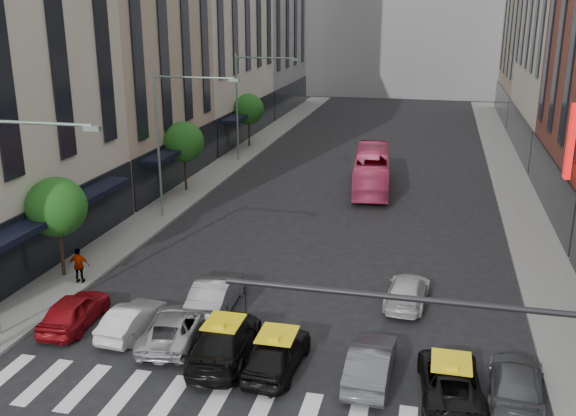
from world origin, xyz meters
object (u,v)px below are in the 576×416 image
Objects in this scene: streetlamp_near at (2,199)px; pedestrian_far at (79,265)px; taxi_center at (277,352)px; car_red at (74,310)px; bus at (372,170)px; streetlamp_mid at (172,126)px; taxi_left at (224,340)px; streetlamp_far at (248,93)px; car_white_front at (132,319)px.

streetlamp_near reaches higher than pedestrian_far.
car_red is at bearing -4.82° from taxi_center.
bus is at bearing -131.10° from pedestrian_far.
streetlamp_near is at bearing -90.00° from streetlamp_mid.
streetlamp_far is at bearing -79.95° from taxi_left.
streetlamp_mid is at bearing 36.26° from bus.
streetlamp_near reaches higher than car_white_front.
streetlamp_near is 0.87× the size of bus.
car_red is 9.21m from taxi_center.
streetlamp_near reaches higher than car_red.
car_red is (1.49, -14.40, -5.21)m from streetlamp_mid.
streetlamp_mid is 15.60m from bus.
streetlamp_mid is at bearing -90.00° from streetlamp_far.
taxi_center is at bearing 83.61° from bus.
bus reaches higher than taxi_left.
car_white_front is at bearing 129.17° from pedestrian_far.
pedestrian_far is at bearing -21.08° from taxi_center.
car_white_front is at bearing 68.72° from bus.
pedestrian_far is (-11.73, -20.48, -0.42)m from bus.
car_red is 0.79× the size of taxi_left.
streetlamp_mid is at bearing -52.21° from taxi_center.
streetlamp_far is 31.16m from car_white_front.
car_white_front is (4.13, -14.43, -5.29)m from streetlamp_mid.
taxi_left is (6.95, -1.07, 0.06)m from car_red.
streetlamp_near reaches higher than bus.
streetlamp_far is (0.00, 16.00, 0.00)m from streetlamp_mid.
taxi_left is at bearing 78.75° from bus.
streetlamp_near is 1.00× the size of streetlamp_far.
taxi_left is at bearing -74.98° from streetlamp_far.
bus is (0.66, 25.64, 0.72)m from taxi_center.
bus is (11.26, 25.84, -4.47)m from streetlamp_near.
streetlamp_mid and streetlamp_far have the same top height.
streetlamp_mid is 2.41× the size of car_white_front.
taxi_center is (2.15, -0.33, -0.04)m from taxi_left.
bus is at bearing 41.17° from streetlamp_mid.
taxi_center is at bearing 1.07° from streetlamp_near.
streetlamp_near is at bearing 61.56° from bus.
bus reaches higher than car_red.
car_red is (1.49, 1.60, -5.21)m from streetlamp_near.
streetlamp_mid is 16.00m from streetlamp_far.
bus reaches higher than car_white_front.
car_red is 2.37× the size of pedestrian_far.
streetlamp_far is at bearing -78.58° from car_white_front.
car_red is 1.09× the size of car_white_front.
car_red is at bearing -87.19° from streetlamp_far.
pedestrian_far is (-0.47, -10.63, -4.89)m from streetlamp_mid.
taxi_center is (10.59, -31.80, -5.19)m from streetlamp_far.
streetlamp_far reaches higher than taxi_center.
pedestrian_far reaches higher than car_white_front.
taxi_center is (6.46, -1.37, 0.10)m from car_white_front.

